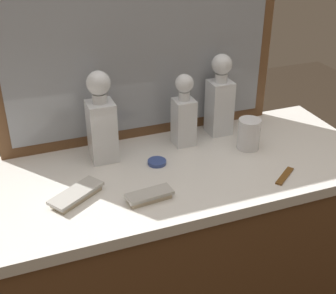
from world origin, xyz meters
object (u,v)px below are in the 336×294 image
at_px(crystal_decanter_left, 184,117).
at_px(silver_brush_rear, 149,196).
at_px(tortoiseshell_comb, 285,176).
at_px(crystal_decanter_far_right, 102,125).
at_px(porcelain_dish, 157,162).
at_px(crystal_tumbler_rear, 249,135).
at_px(crystal_decanter_front, 220,102).
at_px(silver_brush_left, 76,195).

bearing_deg(crystal_decanter_left, silver_brush_rear, -128.36).
bearing_deg(silver_brush_rear, tortoiseshell_comb, -4.62).
distance_m(crystal_decanter_far_right, porcelain_dish, 0.21).
bearing_deg(crystal_tumbler_rear, silver_brush_rear, -157.81).
xyz_separation_m(crystal_decanter_front, silver_brush_rear, (-0.37, -0.32, -0.11)).
bearing_deg(porcelain_dish, tortoiseshell_comb, -32.07).
distance_m(crystal_tumbler_rear, tortoiseshell_comb, 0.21).
height_order(crystal_decanter_left, crystal_decanter_far_right, crystal_decanter_far_right).
bearing_deg(crystal_decanter_front, crystal_tumbler_rear, -73.63).
xyz_separation_m(crystal_decanter_front, tortoiseshell_comb, (0.06, -0.35, -0.12)).
bearing_deg(silver_brush_left, crystal_tumbler_rear, 8.35).
height_order(crystal_decanter_left, porcelain_dish, crystal_decanter_left).
xyz_separation_m(crystal_decanter_far_right, crystal_decanter_front, (0.44, 0.04, -0.00)).
relative_size(porcelain_dish, tortoiseshell_comb, 0.61).
height_order(crystal_decanter_left, crystal_decanter_front, crystal_decanter_front).
xyz_separation_m(crystal_decanter_front, silver_brush_left, (-0.57, -0.23, -0.11)).
xyz_separation_m(crystal_decanter_left, crystal_decanter_far_right, (-0.29, -0.01, 0.02)).
height_order(crystal_decanter_front, silver_brush_rear, crystal_decanter_front).
xyz_separation_m(crystal_decanter_far_right, porcelain_dish, (0.15, -0.09, -0.12)).
distance_m(crystal_decanter_front, crystal_tumbler_rear, 0.17).
xyz_separation_m(silver_brush_rear, silver_brush_left, (-0.19, 0.08, 0.00)).
bearing_deg(silver_brush_left, tortoiseshell_comb, -10.42).
bearing_deg(silver_brush_rear, crystal_decanter_front, 40.05).
distance_m(porcelain_dish, tortoiseshell_comb, 0.41).
relative_size(crystal_decanter_far_right, porcelain_dish, 5.00).
distance_m(crystal_decanter_left, silver_brush_left, 0.47).
height_order(crystal_decanter_left, tortoiseshell_comb, crystal_decanter_left).
bearing_deg(crystal_decanter_left, crystal_decanter_front, 12.73).
relative_size(silver_brush_rear, tortoiseshell_comb, 1.40).
relative_size(crystal_decanter_left, porcelain_dish, 4.19).
distance_m(crystal_decanter_left, tortoiseshell_comb, 0.39).
relative_size(silver_brush_rear, porcelain_dish, 2.30).
xyz_separation_m(crystal_decanter_front, porcelain_dish, (-0.29, -0.13, -0.11)).
bearing_deg(crystal_decanter_left, tortoiseshell_comb, -56.32).
bearing_deg(crystal_tumbler_rear, porcelain_dish, 178.12).
relative_size(crystal_tumbler_rear, tortoiseshell_comb, 1.07).
bearing_deg(crystal_tumbler_rear, tortoiseshell_comb, -85.81).
xyz_separation_m(crystal_tumbler_rear, silver_brush_rear, (-0.42, -0.17, -0.04)).
height_order(silver_brush_rear, tortoiseshell_comb, silver_brush_rear).
bearing_deg(silver_brush_left, crystal_decanter_front, 22.39).
bearing_deg(tortoiseshell_comb, porcelain_dish, 147.93).
relative_size(crystal_decanter_far_right, silver_brush_left, 1.73).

